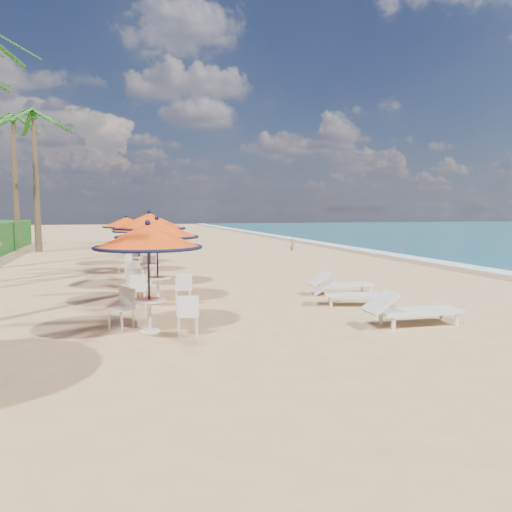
% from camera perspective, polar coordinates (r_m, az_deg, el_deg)
% --- Properties ---
extents(ground, '(160.00, 160.00, 0.00)m').
position_cam_1_polar(ground, '(12.13, 14.44, -7.14)').
color(ground, tan).
rests_on(ground, ground).
extents(foam_strip, '(1.20, 140.00, 0.04)m').
position_cam_1_polar(foam_strip, '(25.50, 21.07, -0.84)').
color(foam_strip, white).
rests_on(foam_strip, ground).
extents(wetsand_band, '(1.40, 140.00, 0.02)m').
position_cam_1_polar(wetsand_band, '(24.96, 19.43, -0.91)').
color(wetsand_band, olive).
rests_on(wetsand_band, ground).
extents(station_0, '(2.27, 2.27, 2.37)m').
position_cam_1_polar(station_0, '(10.67, -12.17, 1.03)').
color(station_0, black).
rests_on(station_0, ground).
extents(station_1, '(2.31, 2.31, 2.41)m').
position_cam_1_polar(station_1, '(14.06, -11.37, 1.87)').
color(station_1, black).
rests_on(station_1, ground).
extents(station_2, '(2.47, 2.47, 2.57)m').
position_cam_1_polar(station_2, '(17.20, -12.22, 3.13)').
color(station_2, black).
rests_on(station_2, ground).
extents(station_3, '(2.14, 2.20, 2.23)m').
position_cam_1_polar(station_3, '(21.14, -13.38, 2.79)').
color(station_3, black).
rests_on(station_3, ground).
extents(station_4, '(2.23, 2.23, 2.32)m').
position_cam_1_polar(station_4, '(24.65, -14.45, 3.11)').
color(station_4, black).
rests_on(station_4, ground).
extents(lounger_near, '(2.24, 0.77, 0.79)m').
position_cam_1_polar(lounger_near, '(11.69, 17.14, -5.82)').
color(lounger_near, silver).
rests_on(lounger_near, ground).
extents(lounger_mid, '(2.16, 1.34, 0.74)m').
position_cam_1_polar(lounger_mid, '(13.71, 10.66, -4.16)').
color(lounger_mid, silver).
rests_on(lounger_mid, ground).
extents(lounger_far, '(2.02, 0.72, 0.71)m').
position_cam_1_polar(lounger_far, '(15.47, 9.40, -3.11)').
color(lounger_far, silver).
rests_on(lounger_far, ground).
extents(palm_6, '(5.00, 5.00, 8.53)m').
position_cam_1_polar(palm_6, '(33.82, -24.07, 13.70)').
color(palm_6, brown).
rests_on(palm_6, ground).
extents(palm_7, '(5.00, 5.00, 8.81)m').
position_cam_1_polar(palm_7, '(37.22, -26.04, 13.22)').
color(palm_7, brown).
rests_on(palm_7, ground).
extents(person, '(0.28, 0.36, 0.88)m').
position_cam_1_polar(person, '(30.62, 4.15, 1.30)').
color(person, '#926C4A').
rests_on(person, ground).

